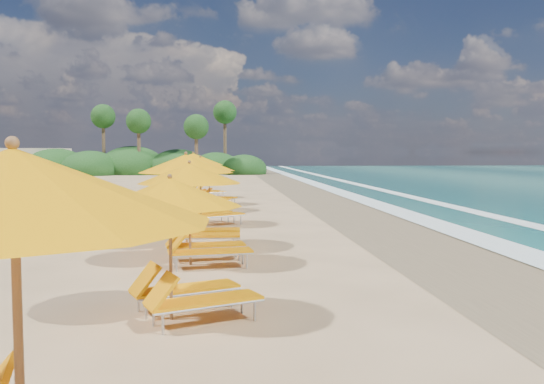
# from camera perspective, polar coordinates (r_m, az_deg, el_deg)

# --- Properties ---
(ground) EXTENTS (160.00, 160.00, 0.00)m
(ground) POSITION_cam_1_polar(r_m,az_deg,el_deg) (16.89, 0.00, -4.06)
(ground) COLOR tan
(ground) RESTS_ON ground
(wet_sand) EXTENTS (4.00, 160.00, 0.01)m
(wet_sand) POSITION_cam_1_polar(r_m,az_deg,el_deg) (17.70, 13.04, -3.78)
(wet_sand) COLOR #8D7854
(wet_sand) RESTS_ON ground
(surf_foam) EXTENTS (4.00, 160.00, 0.01)m
(surf_foam) POSITION_cam_1_polar(r_m,az_deg,el_deg) (18.71, 20.93, -3.46)
(surf_foam) COLOR white
(surf_foam) RESTS_ON ground
(station_0) EXTENTS (3.02, 2.91, 2.47)m
(station_0) POSITION_cam_1_polar(r_m,az_deg,el_deg) (3.90, -21.27, -10.92)
(station_0) COLOR olive
(station_0) RESTS_ON ground
(station_1) EXTENTS (2.69, 2.66, 2.07)m
(station_1) POSITION_cam_1_polar(r_m,az_deg,el_deg) (8.20, -9.06, -4.54)
(station_1) COLOR olive
(station_1) RESTS_ON ground
(station_2) EXTENTS (2.59, 2.45, 2.20)m
(station_2) POSITION_cam_1_polar(r_m,az_deg,el_deg) (12.06, -7.42, -1.44)
(station_2) COLOR olive
(station_2) RESTS_ON ground
(station_3) EXTENTS (2.60, 2.41, 2.39)m
(station_3) POSITION_cam_1_polar(r_m,az_deg,el_deg) (14.23, -7.84, -0.20)
(station_3) COLOR olive
(station_3) RESTS_ON ground
(station_4) EXTENTS (3.01, 3.01, 2.27)m
(station_4) POSITION_cam_1_polar(r_m,az_deg,el_deg) (18.71, -6.67, 0.60)
(station_4) COLOR olive
(station_4) RESTS_ON ground
(station_5) EXTENTS (2.72, 2.55, 2.40)m
(station_5) POSITION_cam_1_polar(r_m,az_deg,el_deg) (23.06, -7.41, 1.41)
(station_5) COLOR olive
(station_5) RESTS_ON ground
(station_6) EXTENTS (2.61, 2.57, 2.02)m
(station_6) POSITION_cam_1_polar(r_m,az_deg,el_deg) (25.81, -5.98, 1.24)
(station_6) COLOR olive
(station_6) RESTS_ON ground
(station_7) EXTENTS (2.68, 2.65, 2.06)m
(station_7) POSITION_cam_1_polar(r_m,az_deg,el_deg) (29.95, -6.81, 1.65)
(station_7) COLOR olive
(station_7) RESTS_ON ground
(treeline) EXTENTS (25.80, 8.80, 9.74)m
(treeline) POSITION_cam_1_polar(r_m,az_deg,el_deg) (62.75, -12.89, 2.65)
(treeline) COLOR #163D14
(treeline) RESTS_ON ground
(beach_building) EXTENTS (7.00, 5.00, 2.80)m
(beach_building) POSITION_cam_1_polar(r_m,az_deg,el_deg) (67.83, -22.77, 2.87)
(beach_building) COLOR beige
(beach_building) RESTS_ON ground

